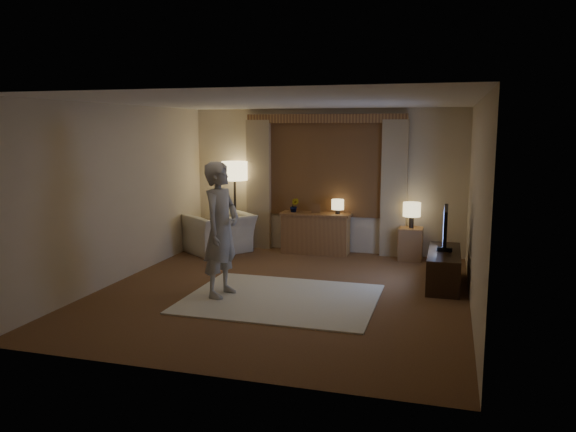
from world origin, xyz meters
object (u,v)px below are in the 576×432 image
(tv_stand, at_px, (444,268))
(sideboard, at_px, (316,234))
(person, at_px, (221,229))
(armchair, at_px, (219,233))
(side_table, at_px, (411,244))

(tv_stand, bearing_deg, sideboard, 146.26)
(sideboard, distance_m, person, 3.04)
(sideboard, bearing_deg, armchair, -166.49)
(side_table, height_order, tv_stand, side_table)
(tv_stand, bearing_deg, armchair, 164.48)
(side_table, bearing_deg, sideboard, 178.31)
(armchair, height_order, person, person)
(armchair, xyz_separation_m, side_table, (3.40, 0.36, -0.07))
(side_table, relative_size, tv_stand, 0.40)
(armchair, height_order, side_table, armchair)
(tv_stand, xyz_separation_m, person, (-2.87, -1.41, 0.67))
(person, bearing_deg, sideboard, -3.47)
(sideboard, xyz_separation_m, tv_stand, (2.27, -1.51, -0.10))
(person, bearing_deg, tv_stand, -55.65)
(sideboard, bearing_deg, tv_stand, -33.74)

